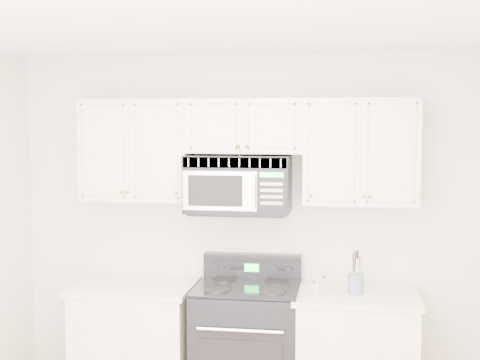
# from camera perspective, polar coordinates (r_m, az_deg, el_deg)

# --- Properties ---
(room) EXTENTS (3.51, 3.51, 2.61)m
(room) POSITION_cam_1_polar(r_m,az_deg,el_deg) (3.37, -3.45, -8.87)
(room) COLOR #A36B4A
(room) RESTS_ON ground
(base_cabinet_left) EXTENTS (0.86, 0.65, 0.92)m
(base_cabinet_left) POSITION_cam_1_polar(r_m,az_deg,el_deg) (5.16, -8.84, -14.07)
(base_cabinet_left) COLOR white
(base_cabinet_left) RESTS_ON ground
(range) EXTENTS (0.74, 0.67, 1.11)m
(range) POSITION_cam_1_polar(r_m,az_deg,el_deg) (4.96, 0.63, -14.09)
(range) COLOR black
(range) RESTS_ON ground
(upper_cabinets) EXTENTS (2.44, 0.37, 0.75)m
(upper_cabinets) POSITION_cam_1_polar(r_m,az_deg,el_deg) (4.84, 0.52, 2.96)
(upper_cabinets) COLOR white
(upper_cabinets) RESTS_ON ground
(microwave) EXTENTS (0.75, 0.43, 0.42)m
(microwave) POSITION_cam_1_polar(r_m,az_deg,el_deg) (4.84, -0.16, -0.31)
(microwave) COLOR black
(microwave) RESTS_ON ground
(utensil_crock) EXTENTS (0.11, 0.11, 0.30)m
(utensil_crock) POSITION_cam_1_polar(r_m,az_deg,el_deg) (4.73, 9.86, -8.62)
(utensil_crock) COLOR slate
(utensil_crock) RESTS_ON base_cabinet_right
(shaker_salt) EXTENTS (0.05, 0.05, 0.11)m
(shaker_salt) POSITION_cam_1_polar(r_m,az_deg,el_deg) (4.64, 6.56, -9.14)
(shaker_salt) COLOR #B3B3BF
(shaker_salt) RESTS_ON base_cabinet_right
(shaker_pepper) EXTENTS (0.04, 0.04, 0.11)m
(shaker_pepper) POSITION_cam_1_polar(r_m,az_deg,el_deg) (4.79, 7.34, -8.72)
(shaker_pepper) COLOR #B3B3BF
(shaker_pepper) RESTS_ON base_cabinet_right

